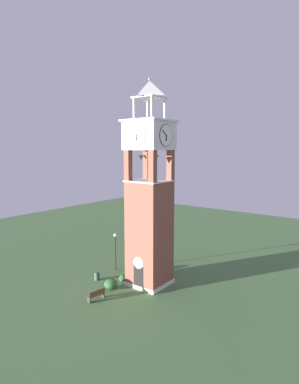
{
  "coord_description": "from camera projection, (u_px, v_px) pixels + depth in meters",
  "views": [
    {
      "loc": [
        17.87,
        -23.45,
        12.86
      ],
      "look_at": [
        0.0,
        0.0,
        8.94
      ],
      "focal_mm": 29.9,
      "sensor_mm": 36.0,
      "label": 1
    }
  ],
  "objects": [
    {
      "name": "ground",
      "position": [
        150.0,
        283.0,
        30.92
      ],
      "size": [
        80.0,
        80.0,
        0.0
      ],
      "primitive_type": "plane",
      "color": "#476B3D"
    },
    {
      "name": "clock_tower",
      "position": [
        149.0,
        204.0,
        29.89
      ],
      "size": [
        3.95,
        3.95,
        19.2
      ],
      "color": "brown",
      "rests_on": "ground"
    },
    {
      "name": "park_bench",
      "position": [
        96.0,
        295.0,
        27.38
      ],
      "size": [
        0.69,
        1.65,
        0.95
      ],
      "color": "brown",
      "rests_on": "ground"
    },
    {
      "name": "lamp_post",
      "position": [
        115.0,
        245.0,
        33.88
      ],
      "size": [
        0.36,
        0.36,
        4.07
      ],
      "color": "black",
      "rests_on": "ground"
    },
    {
      "name": "trash_bin",
      "position": [
        97.0,
        276.0,
        31.7
      ],
      "size": [
        0.52,
        0.52,
        0.8
      ],
      "primitive_type": "cylinder",
      "color": "#38513D",
      "rests_on": "ground"
    },
    {
      "name": "shrub_near_entry",
      "position": [
        111.0,
        284.0,
        29.68
      ],
      "size": [
        1.28,
        1.28,
        0.91
      ],
      "primitive_type": "ellipsoid",
      "color": "#28562D",
      "rests_on": "ground"
    },
    {
      "name": "shrub_left_of_tower",
      "position": [
        123.0,
        279.0,
        31.13
      ],
      "size": [
        0.8,
        0.8,
        0.77
      ],
      "primitive_type": "ellipsoid",
      "color": "#28562D",
      "rests_on": "ground"
    },
    {
      "name": "shrub_behind_bench",
      "position": [
        142.0,
        269.0,
        33.64
      ],
      "size": [
        1.01,
        1.01,
        0.85
      ],
      "primitive_type": "ellipsoid",
      "color": "#28562D",
      "rests_on": "ground"
    }
  ]
}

